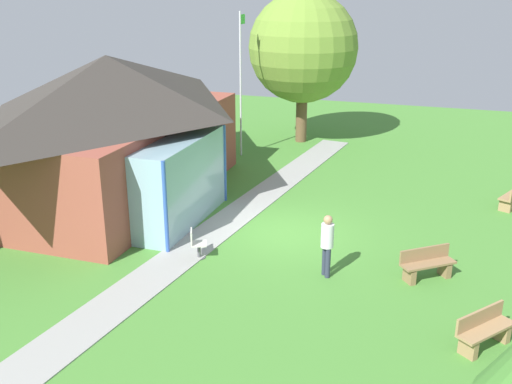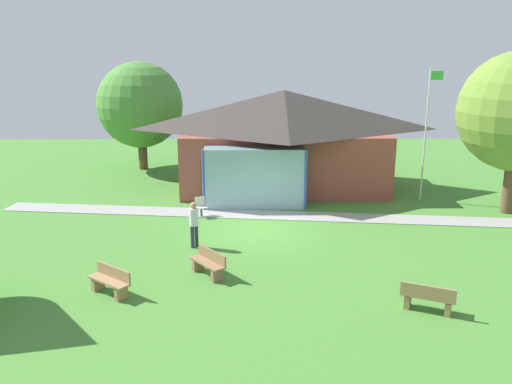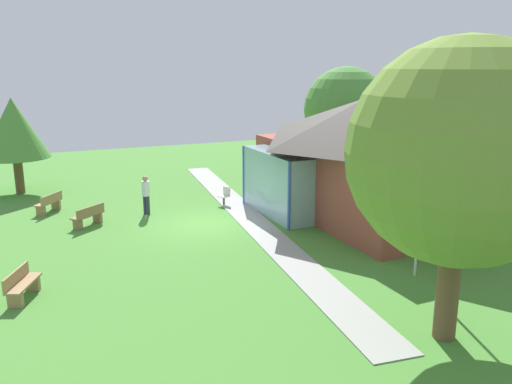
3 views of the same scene
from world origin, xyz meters
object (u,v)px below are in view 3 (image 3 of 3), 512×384
(bench_front_left, at_px, (49,204))
(bench_front_center, at_px, (88,216))
(visitor_strolling_lawn, at_px, (146,192))
(tree_lawn_corner, at_px, (14,129))
(patio_chair_west, at_px, (225,196))
(tree_behind_pavilion_left, at_px, (346,109))
(pavilion, at_px, (359,155))
(flagpole, at_px, (424,168))
(tree_east_hedge, at_px, (461,154))
(bench_front_right, at_px, (22,285))

(bench_front_left, bearing_deg, bench_front_center, -116.52)
(visitor_strolling_lawn, height_order, tree_lawn_corner, tree_lawn_corner)
(patio_chair_west, bearing_deg, bench_front_center, 74.11)
(tree_behind_pavilion_left, bearing_deg, patio_chair_west, -65.46)
(bench_front_center, xyz_separation_m, tree_behind_pavilion_left, (-5.13, 15.74, 3.45))
(pavilion, distance_m, patio_chair_west, 6.52)
(pavilion, distance_m, bench_front_left, 13.91)
(pavilion, bearing_deg, patio_chair_west, -128.54)
(flagpole, height_order, tree_lawn_corner, flagpole)
(pavilion, bearing_deg, tree_lawn_corner, -127.20)
(patio_chair_west, relative_size, tree_east_hedge, 0.12)
(visitor_strolling_lawn, xyz_separation_m, tree_lawn_corner, (-6.58, -5.07, 2.31))
(pavilion, xyz_separation_m, visitor_strolling_lawn, (-3.73, -8.52, -1.62))
(patio_chair_west, height_order, tree_behind_pavilion_left, tree_behind_pavilion_left)
(patio_chair_west, height_order, tree_east_hedge, tree_east_hedge)
(patio_chair_west, bearing_deg, tree_behind_pavilion_left, -88.69)
(patio_chair_west, relative_size, tree_behind_pavilion_left, 0.13)
(pavilion, relative_size, tree_behind_pavilion_left, 1.76)
(bench_front_left, xyz_separation_m, tree_east_hedge, (15.71, 8.09, 4.10))
(pavilion, relative_size, patio_chair_west, 13.03)
(tree_east_hedge, height_order, tree_lawn_corner, tree_east_hedge)
(bench_front_center, relative_size, patio_chair_west, 1.68)
(visitor_strolling_lawn, relative_size, tree_behind_pavilion_left, 0.27)
(pavilion, distance_m, tree_east_hedge, 10.92)
(flagpole, relative_size, bench_front_left, 4.33)
(visitor_strolling_lawn, bearing_deg, tree_behind_pavilion_left, -111.85)
(patio_chair_west, bearing_deg, tree_lawn_corner, 30.32)
(bench_front_left, relative_size, patio_chair_west, 1.69)
(tree_east_hedge, bearing_deg, bench_front_right, -125.02)
(bench_front_center, distance_m, bench_front_left, 3.15)
(flagpole, bearing_deg, visitor_strolling_lawn, -149.24)
(pavilion, height_order, bench_front_right, pavilion)
(tree_behind_pavilion_left, bearing_deg, flagpole, -25.57)
(patio_chair_west, relative_size, tree_lawn_corner, 0.18)
(bench_front_center, relative_size, bench_front_left, 1.00)
(bench_front_left, distance_m, tree_behind_pavilion_left, 17.58)
(visitor_strolling_lawn, distance_m, tree_behind_pavilion_left, 14.20)
(bench_front_left, bearing_deg, flagpole, -103.02)
(bench_front_right, xyz_separation_m, bench_front_left, (-9.20, 1.20, 0.00))
(pavilion, bearing_deg, flagpole, -19.82)
(bench_front_right, height_order, patio_chair_west, patio_chair_west)
(pavilion, xyz_separation_m, patio_chair_west, (-3.82, -4.80, -2.22))
(bench_front_left, height_order, visitor_strolling_lawn, visitor_strolling_lawn)
(bench_front_right, distance_m, bench_front_center, 6.84)
(tree_lawn_corner, bearing_deg, visitor_strolling_lawn, 37.58)
(bench_front_right, bearing_deg, tree_lawn_corner, -155.33)
(tree_east_hedge, bearing_deg, pavilion, 156.33)
(flagpole, distance_m, bench_front_right, 12.09)
(pavilion, bearing_deg, bench_front_left, -115.28)
(pavilion, height_order, bench_front_center, pavilion)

